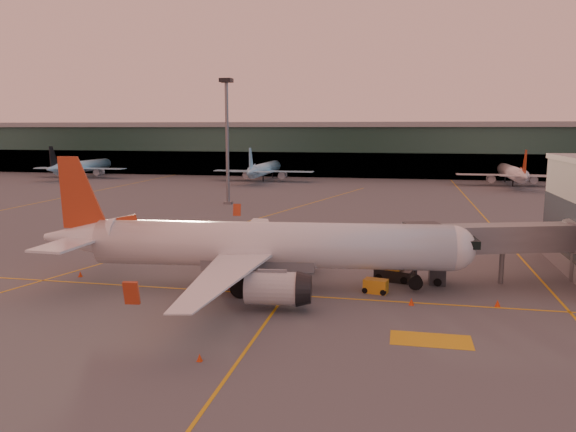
% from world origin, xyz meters
% --- Properties ---
extents(ground, '(600.00, 600.00, 0.00)m').
position_xyz_m(ground, '(0.00, 0.00, 0.00)').
color(ground, '#4C4F54').
rests_on(ground, ground).
extents(taxi_markings, '(100.12, 173.00, 0.01)m').
position_xyz_m(taxi_markings, '(-7.32, 44.49, 0.01)').
color(taxi_markings, gold).
rests_on(taxi_markings, ground).
extents(terminal, '(400.00, 20.00, 17.60)m').
position_xyz_m(terminal, '(0.00, 141.79, 8.76)').
color(terminal, '#19382D').
rests_on(terminal, ground).
extents(mast_west_near, '(2.40, 2.40, 25.60)m').
position_xyz_m(mast_west_near, '(-20.00, 66.00, 14.86)').
color(mast_west_near, slate).
rests_on(mast_west_near, ground).
extents(distant_aircraft_row, '(350.00, 34.00, 13.00)m').
position_xyz_m(distant_aircraft_row, '(10.83, 118.00, 0.00)').
color(distant_aircraft_row, '#96DAFC').
rests_on(distant_aircraft_row, ground).
extents(main_airplane, '(42.72, 38.60, 12.89)m').
position_xyz_m(main_airplane, '(1.80, 6.76, 4.19)').
color(main_airplane, white).
rests_on(main_airplane, ground).
extents(jet_bridge, '(20.53, 9.05, 6.22)m').
position_xyz_m(jet_bridge, '(26.93, 13.85, 4.33)').
color(jet_bridge, slate).
rests_on(jet_bridge, ground).
extents(catering_truck, '(6.26, 2.97, 4.79)m').
position_xyz_m(catering_truck, '(0.22, 7.04, 2.72)').
color(catering_truck, red).
rests_on(catering_truck, ground).
extents(gpu_cart, '(2.52, 1.83, 1.33)m').
position_xyz_m(gpu_cart, '(13.34, 7.46, 0.65)').
color(gpu_cart, orange).
rests_on(gpu_cart, ground).
extents(pushback_tug, '(4.17, 2.93, 1.94)m').
position_xyz_m(pushback_tug, '(14.98, 12.27, 0.79)').
color(pushback_tug, black).
rests_on(pushback_tug, ground).
extents(cone_nose, '(0.50, 0.50, 0.63)m').
position_xyz_m(cone_nose, '(24.14, 5.35, 0.31)').
color(cone_nose, red).
rests_on(cone_nose, ground).
extents(cone_tail, '(0.46, 0.46, 0.58)m').
position_xyz_m(cone_tail, '(-17.75, 7.10, 0.28)').
color(cone_tail, red).
rests_on(cone_tail, ground).
extents(cone_wing_right, '(0.42, 0.42, 0.53)m').
position_xyz_m(cone_wing_right, '(2.43, -11.10, 0.26)').
color(cone_wing_right, red).
rests_on(cone_wing_right, ground).
extents(cone_wing_left, '(0.38, 0.38, 0.48)m').
position_xyz_m(cone_wing_left, '(2.56, 23.04, 0.23)').
color(cone_wing_left, red).
rests_on(cone_wing_left, ground).
extents(cone_fwd, '(0.50, 0.50, 0.64)m').
position_xyz_m(cone_fwd, '(16.67, 4.30, 0.31)').
color(cone_fwd, red).
rests_on(cone_fwd, ground).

